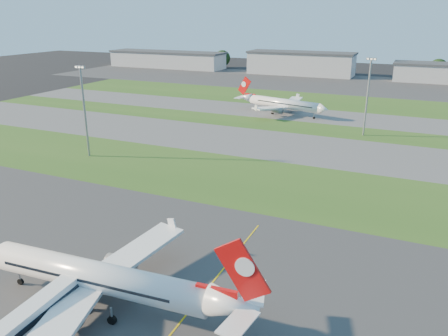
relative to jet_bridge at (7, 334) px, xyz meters
The scene contains 20 objects.
ground 18.56m from the jet_bridge, 57.23° to the left, with size 700.00×700.00×0.00m, color black.
apron_near 18.56m from the jet_bridge, 57.23° to the left, with size 300.00×70.00×0.01m, color #333335.
grass_strip_a 68.06m from the jet_bridge, 81.70° to the left, with size 300.00×34.00×0.01m, color #2C531B.
taxiway_a 100.79m from the jet_bridge, 84.41° to the left, with size 300.00×32.00×0.01m, color #515154.
grass_strip_b 125.68m from the jet_bridge, 85.52° to the left, with size 300.00×18.00×0.01m, color #2C531B.
taxiway_b 147.62m from the jet_bridge, 86.19° to the left, with size 300.00×26.00×0.01m, color #515154.
grass_strip_c 180.55m from the jet_bridge, 86.89° to the left, with size 300.00×40.00×0.01m, color #2C531B.
apron_far 240.47m from the jet_bridge, 87.66° to the left, with size 400.00×80.00×0.01m, color #333335.
yellow_line 21.62m from the jet_bridge, 45.81° to the left, with size 0.25×60.00×0.02m, color gold.
jet_bridge is the anchor object (origin of this frame).
airliner_parked 13.32m from the jet_bridge, 77.11° to the left, with size 41.28×34.95×12.88m.
airliner_taxiing 144.58m from the jet_bridge, 93.88° to the left, with size 38.74×32.49×12.33m.
light_mast_west 81.73m from the jet_bridge, 123.91° to the left, with size 3.20×0.70×25.80m.
light_mast_centre 126.17m from the jet_bridge, 78.62° to the left, with size 3.20×0.70×25.80m.
hangar_far_west 304.44m from the jet_bridge, 117.42° to the left, with size 91.80×23.00×12.20m.
hangar_west 272.54m from the jet_bridge, 97.42° to the left, with size 71.40×23.00×15.20m.
tree_far_west 335.70m from the jet_bridge, 122.46° to the left, with size 11.00×11.00×12.00m.
tree_west 302.34m from the jet_bridge, 109.35° to the left, with size 12.10×12.10×13.20m.
tree_mid_west 281.43m from the jet_bridge, 92.08° to the left, with size 9.90×9.90×10.80m.
tree_mid_east 288.58m from the jet_bridge, 80.06° to the left, with size 11.55×11.55×12.60m.
Camera 1 is at (29.84, -42.70, 38.99)m, focal length 35.00 mm.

